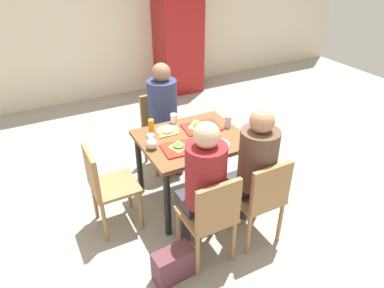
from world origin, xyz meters
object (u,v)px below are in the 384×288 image
Objects in this scene: paper_plate_center at (168,130)px; drink_fridge at (178,36)px; chair_near_left at (211,215)px; person_far_side at (164,110)px; condiment_bottle at (151,127)px; person_in_red at (203,180)px; handbag at (173,265)px; person_in_brown_jacket at (254,164)px; plastic_cup_c at (151,139)px; chair_left_end at (105,183)px; paper_plate_near_edge at (218,144)px; pizza_slice_c at (169,130)px; pizza_slice_a at (179,146)px; plastic_cup_b at (213,149)px; chair_near_right at (262,196)px; main_table at (192,147)px; pizza_slice_b at (199,125)px; chair_far_side at (160,125)px; tray_red_near at (183,148)px; tray_red_far at (201,127)px; foil_bundle at (152,144)px; plastic_cup_a at (174,119)px; soda_can at (228,122)px.

drink_fridge is at bearing 62.35° from paper_plate_center.
person_far_side is (0.25, 1.45, 0.25)m from chair_near_left.
condiment_bottle reaches higher than paper_plate_center.
person_in_red is 3.97× the size of handbag.
person_in_brown_jacket reaches higher than chair_near_left.
plastic_cup_c is at bearing 101.57° from person_in_red.
handbag is (-0.45, -1.04, -0.60)m from paper_plate_center.
chair_left_end is at bearing -157.73° from condiment_bottle.
drink_fridge is (1.08, 3.08, 0.21)m from paper_plate_near_edge.
paper_plate_near_edge is at bearing -55.28° from pizza_slice_c.
chair_near_left is at bearing -85.89° from condiment_bottle.
pizza_slice_a reaches higher than handbag.
drink_fridge reaches higher than chair_left_end.
plastic_cup_b is at bearing 36.71° from handbag.
person_far_side is (-0.25, 1.45, 0.25)m from chair_near_right.
paper_plate_center reaches higher than main_table.
handbag is at bearing -104.88° from condiment_bottle.
person_in_brown_jacket is at bearing -83.76° from pizza_slice_b.
chair_near_left is 1.61m from chair_far_side.
person_in_red is at bearing -132.42° from paper_plate_near_edge.
handbag is (-0.60, -1.61, -0.36)m from chair_far_side.
chair_far_side is at bearing 79.67° from tray_red_near.
person_in_brown_jacket is at bearing -66.07° from paper_plate_center.
tray_red_far is (0.42, 0.78, -0.00)m from person_in_red.
person_far_side is at bearing 36.92° from chair_left_end.
condiment_bottle is (-0.32, 0.23, 0.19)m from main_table.
foil_bundle is at bearing -2.59° from chair_left_end.
person_far_side is (-0.00, -0.14, 0.25)m from chair_far_side.
chair_left_end is 0.94m from person_in_red.
chair_left_end reaches higher than handbag.
chair_near_right is 3.53× the size of pizza_slice_b.
handbag is at bearing -126.19° from main_table.
condiment_bottle reaches higher than chair_near_left.
plastic_cup_a reaches higher than handbag.
main_table is 4.46× the size of paper_plate_center.
plastic_cup_b is at bearing -88.78° from chair_far_side.
foil_bundle is (-0.17, 0.64, 0.04)m from person_in_red.
person_in_red is 0.52m from tray_red_near.
chair_near_left is at bearing -95.36° from pizza_slice_c.
foil_bundle is at bearing 136.14° from person_in_brown_jacket.
soda_can reaches higher than plastic_cup_b.
pizza_slice_c is (0.05, 0.32, -0.01)m from pizza_slice_a.
foil_bundle is at bearing -111.57° from condiment_bottle.
tray_red_near reaches higher than main_table.
pizza_slice_a is 0.33m from pizza_slice_c.
tray_red_near is 0.44m from pizza_slice_b.
chair_near_left is 2.68× the size of handbag.
pizza_slice_c is at bearing 166.20° from tray_red_far.
person_in_brown_jacket is (-0.00, 0.14, 0.25)m from chair_near_right.
condiment_bottle is 1.60× the size of foil_bundle.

